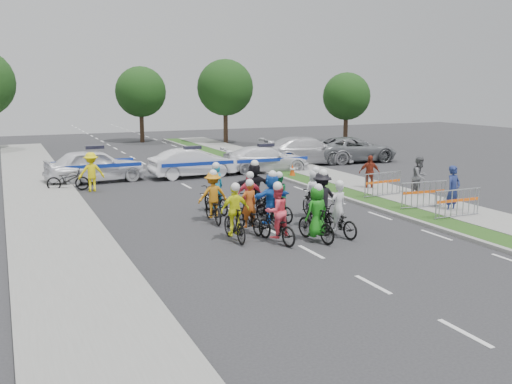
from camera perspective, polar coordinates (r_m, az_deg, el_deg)
name	(u,v)px	position (r m, az deg, el deg)	size (l,w,h in m)	color
ground	(311,252)	(16.58, 5.53, -6.00)	(90.00, 90.00, 0.00)	#28282B
curb_right	(360,203)	(23.33, 10.36, -1.10)	(0.20, 60.00, 0.12)	gray
grass_strip	(374,202)	(23.73, 11.75, -0.96)	(1.20, 60.00, 0.11)	#254B18
sidewalk_right	(410,198)	(24.81, 15.13, -0.59)	(2.40, 60.00, 0.13)	gray
sidewalk_left	(57,233)	(19.40, -19.27, -3.90)	(3.00, 60.00, 0.13)	gray
rider_0	(337,218)	(18.25, 8.13, -2.55)	(0.94, 1.87, 1.82)	black
rider_1	(316,219)	(17.53, 6.06, -2.70)	(0.83, 1.78, 1.82)	black
rider_2	(276,220)	(17.30, 2.04, -2.83)	(0.97, 1.95, 1.91)	black
rider_3	(235,218)	(17.51, -2.15, -2.66)	(0.93, 1.75, 1.84)	black
rider_4	(321,206)	(19.15, 6.55, -1.35)	(1.15, 2.01, 2.03)	black
rider_5	(271,204)	(19.07, 1.56, -1.20)	(1.62, 1.93, 1.97)	black
rider_6	(249,215)	(18.54, -0.75, -2.28)	(0.82, 1.81, 1.78)	black
rider_7	(314,198)	(20.52, 5.87, -0.64)	(0.82, 1.83, 1.91)	black
rider_8	(278,202)	(20.15, 2.19, -1.03)	(0.90, 1.82, 1.78)	black
rider_9	(249,203)	(19.90, -0.69, -1.06)	(0.96, 1.78, 1.81)	black
rider_10	(213,202)	(19.94, -4.34, -0.98)	(1.08, 1.88, 1.88)	black
rider_11	(254,191)	(21.38, -0.21, 0.14)	(1.60, 1.92, 2.01)	black
rider_12	(216,196)	(21.42, -4.07, -0.41)	(0.88, 1.96, 1.94)	black
police_car_0	(95,165)	(29.30, -15.76, 2.57)	(1.96, 4.86, 1.66)	white
police_car_1	(193,163)	(29.96, -6.35, 2.90)	(1.56, 4.46, 1.47)	white
police_car_2	(266,159)	(31.62, 0.99, 3.31)	(1.98, 4.86, 1.41)	white
civilian_sedan	(308,151)	(34.79, 5.21, 4.15)	(2.33, 5.73, 1.66)	silver
civilian_suv	(353,149)	(36.29, 9.64, 4.22)	(2.58, 5.59, 1.55)	slate
spectator_0	(453,189)	(22.57, 19.12, 0.25)	(0.65, 0.43, 1.79)	navy
spectator_1	(420,177)	(25.42, 16.05, 1.48)	(0.85, 0.66, 1.75)	#56575B
spectator_2	(369,173)	(26.35, 11.27, 1.87)	(0.95, 0.40, 1.62)	maroon
marshal_hiviz	(91,172)	(26.75, -16.14, 1.94)	(1.14, 0.66, 1.77)	yellow
barrier_0	(457,205)	(21.44, 19.49, -1.20)	(2.00, 0.50, 1.12)	#A5A8AD
barrier_1	(424,196)	(22.73, 16.42, -0.38)	(2.00, 0.50, 1.12)	#A5A8AD
barrier_2	(383,185)	(24.70, 12.56, 0.65)	(2.00, 0.50, 1.12)	#A5A8AD
cone_0	(318,186)	(25.36, 6.21, 0.60)	(0.40, 0.40, 0.70)	#F24C0C
cone_1	(292,171)	(29.72, 3.67, 2.11)	(0.40, 0.40, 0.70)	#F24C0C
parked_bike	(68,180)	(27.32, -18.29, 1.17)	(0.66, 1.89, 0.99)	black
tree_1	(225,88)	(46.94, -3.09, 10.37)	(4.55, 4.55, 6.82)	#382619
tree_2	(346,96)	(47.49, 9.04, 9.41)	(3.85, 3.85, 5.77)	#382619
tree_4	(141,92)	(49.01, -11.47, 9.78)	(4.20, 4.20, 6.30)	#382619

